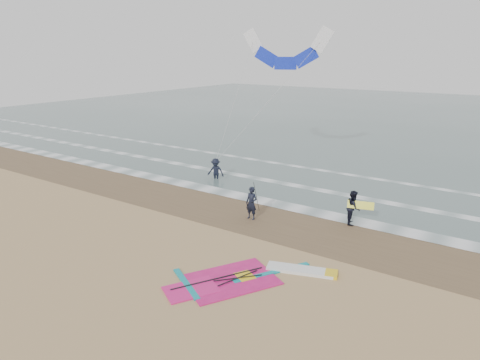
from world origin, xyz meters
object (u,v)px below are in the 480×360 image
Objects in this scene: windsurf_rig at (250,278)px; person_wading at (216,166)px; surf_kite at (286,52)px; person_standing at (251,203)px; person_walking at (353,207)px.

person_wading is (-9.30, 10.13, 0.88)m from windsurf_rig.
surf_kite reaches higher than person_wading.
person_wading reaches higher than person_standing.
person_walking is 0.97× the size of person_wading.
person_wading is 0.20× the size of surf_kite.
windsurf_rig is at bearing 150.73° from person_walking.
person_wading reaches higher than person_walking.
person_standing is at bearing 97.53° from person_walking.
surf_kite is (-7.90, 7.04, 7.59)m from person_walking.
person_walking reaches higher than windsurf_rig.
person_standing is (-3.30, 5.28, 0.84)m from windsurf_rig.
surf_kite reaches higher than person_standing.
windsurf_rig is at bearing -57.16° from person_standing.
windsurf_rig is 3.26× the size of person_walking.
surf_kite is (-3.25, 9.38, 7.59)m from person_standing.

